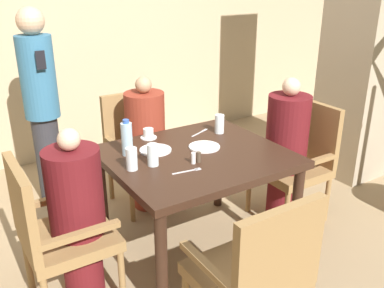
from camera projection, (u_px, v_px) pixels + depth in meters
ground_plane at (196, 249)px, 3.11m from camera, size 16.00×16.00×0.00m
wall_back at (78, 22)px, 4.33m from camera, size 8.00×0.06×2.80m
pillar_stone at (368, 34)px, 3.86m from camera, size 0.58×0.58×2.70m
dining_table at (196, 167)px, 2.86m from camera, size 1.14×1.01×0.76m
chair_left_side at (54, 229)px, 2.44m from camera, size 0.50×0.50×0.94m
diner_in_left_chair at (77, 214)px, 2.49m from camera, size 0.32×0.32×1.09m
chair_far_side at (139, 145)px, 3.62m from camera, size 0.50×0.50×0.94m
diner_in_far_chair at (146, 143)px, 3.48m from camera, size 0.32×0.32×1.13m
chair_right_side at (298, 157)px, 3.39m from camera, size 0.50×0.50×0.94m
diner_in_right_chair at (286, 150)px, 3.29m from camera, size 0.32×0.32×1.17m
chair_near_corner at (256, 271)px, 2.10m from camera, size 0.50×0.50×0.94m
standing_host at (42, 104)px, 3.47m from camera, size 0.28×0.31×1.64m
plate_main_left at (204, 147)px, 2.91m from camera, size 0.21×0.21×0.01m
plate_main_right at (155, 150)px, 2.86m from camera, size 0.21×0.21×0.01m
teacup_with_saucer at (148, 134)px, 3.07m from camera, size 0.12×0.12×0.07m
water_bottle at (127, 139)px, 2.76m from camera, size 0.07×0.07×0.24m
glass_tall_near at (131, 159)px, 2.57m from camera, size 0.07×0.07×0.14m
glass_tall_mid at (219, 124)px, 3.16m from camera, size 0.07×0.07×0.14m
glass_tall_far at (153, 155)px, 2.62m from camera, size 0.07×0.07×0.14m
salt_shaker at (193, 158)px, 2.66m from camera, size 0.03×0.03×0.07m
pepper_shaker at (199, 157)px, 2.68m from camera, size 0.03×0.03×0.07m
fork_beside_plate at (190, 171)px, 2.57m from camera, size 0.19×0.04×0.00m
knife_beside_plate at (200, 132)px, 3.19m from camera, size 0.19×0.09×0.00m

